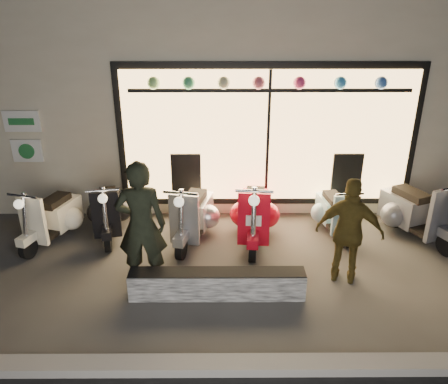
{
  "coord_description": "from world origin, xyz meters",
  "views": [
    {
      "loc": [
        -0.04,
        -5.7,
        3.74
      ],
      "look_at": [
        -0.0,
        0.6,
        1.05
      ],
      "focal_mm": 35.0,
      "sensor_mm": 36.0,
      "label": 1
    }
  ],
  "objects_px": {
    "man": "(141,226)",
    "woman": "(349,232)",
    "graffiti_barrier": "(217,284)",
    "scooter_silver": "(194,213)",
    "scooter_red": "(255,212)"
  },
  "relations": [
    {
      "from": "graffiti_barrier",
      "to": "scooter_silver",
      "type": "height_order",
      "value": "scooter_silver"
    },
    {
      "from": "scooter_red",
      "to": "man",
      "type": "relative_size",
      "value": 0.85
    },
    {
      "from": "scooter_silver",
      "to": "scooter_red",
      "type": "bearing_deg",
      "value": 11.38
    },
    {
      "from": "scooter_silver",
      "to": "man",
      "type": "bearing_deg",
      "value": -101.47
    },
    {
      "from": "scooter_silver",
      "to": "scooter_red",
      "type": "distance_m",
      "value": 1.05
    },
    {
      "from": "woman",
      "to": "graffiti_barrier",
      "type": "bearing_deg",
      "value": 30.04
    },
    {
      "from": "scooter_red",
      "to": "woman",
      "type": "xyz_separation_m",
      "value": [
        1.24,
        -1.35,
        0.34
      ]
    },
    {
      "from": "graffiti_barrier",
      "to": "scooter_red",
      "type": "xyz_separation_m",
      "value": [
        0.64,
        1.74,
        0.26
      ]
    },
    {
      "from": "graffiti_barrier",
      "to": "scooter_silver",
      "type": "xyz_separation_m",
      "value": [
        -0.41,
        1.76,
        0.24
      ]
    },
    {
      "from": "scooter_red",
      "to": "man",
      "type": "xyz_separation_m",
      "value": [
        -1.68,
        -1.42,
        0.49
      ]
    },
    {
      "from": "graffiti_barrier",
      "to": "woman",
      "type": "height_order",
      "value": "woman"
    },
    {
      "from": "scooter_silver",
      "to": "man",
      "type": "height_order",
      "value": "man"
    },
    {
      "from": "scooter_red",
      "to": "man",
      "type": "bearing_deg",
      "value": -134.02
    },
    {
      "from": "scooter_red",
      "to": "man",
      "type": "distance_m",
      "value": 2.25
    },
    {
      "from": "man",
      "to": "woman",
      "type": "relative_size",
      "value": 1.18
    }
  ]
}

